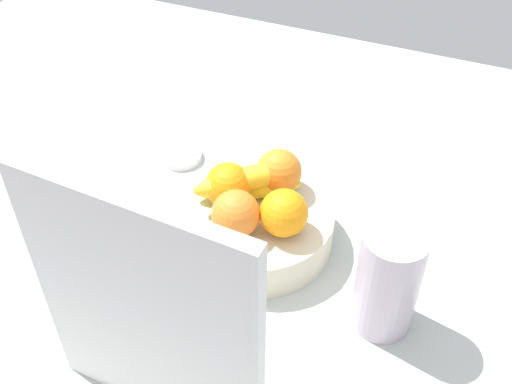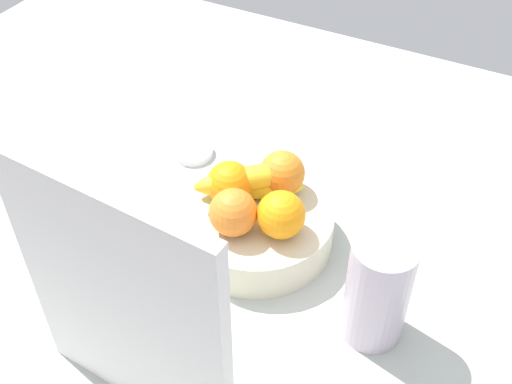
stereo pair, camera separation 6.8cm
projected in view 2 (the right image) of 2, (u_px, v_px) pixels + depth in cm
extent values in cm
cube|color=#B1B8B1|center=(235.00, 241.00, 104.36)|extent=(180.00, 140.00, 3.00)
cylinder|color=beige|center=(256.00, 226.00, 100.42)|extent=(24.37, 24.37, 6.45)
sphere|color=orange|center=(281.00, 215.00, 92.50)|extent=(7.22, 7.22, 7.22)
sphere|color=orange|center=(282.00, 173.00, 99.37)|extent=(7.22, 7.22, 7.22)
sphere|color=orange|center=(230.00, 184.00, 97.49)|extent=(7.22, 7.22, 7.22)
sphere|color=orange|center=(233.00, 212.00, 92.86)|extent=(7.22, 7.22, 7.22)
ellipsoid|color=yellow|center=(249.00, 187.00, 99.44)|extent=(16.85, 11.62, 4.00)
ellipsoid|color=yellow|center=(248.00, 179.00, 97.49)|extent=(15.30, 14.36, 4.00)
cube|color=white|center=(122.00, 310.00, 70.02)|extent=(28.06, 3.69, 36.00)
cylinder|color=#BEADC0|center=(378.00, 290.00, 84.09)|extent=(8.66, 8.66, 17.06)
cylinder|color=white|center=(193.00, 152.00, 118.34)|extent=(7.54, 7.54, 1.33)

